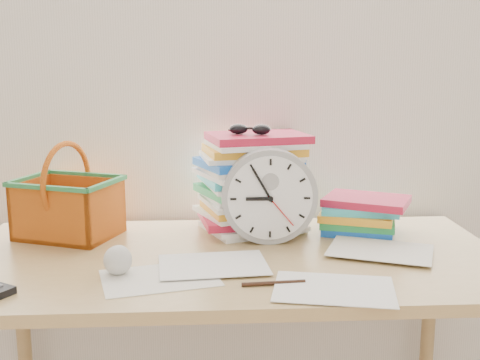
{
  "coord_description": "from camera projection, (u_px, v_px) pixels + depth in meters",
  "views": [
    {
      "loc": [
        -0.07,
        0.11,
        1.25
      ],
      "look_at": [
        0.02,
        1.6,
        0.95
      ],
      "focal_mm": 45.0,
      "sensor_mm": 36.0,
      "label": 1
    }
  ],
  "objects": [
    {
      "name": "sunglasses",
      "position": [
        250.0,
        129.0,
        1.72
      ],
      "size": [
        0.16,
        0.14,
        0.03
      ],
      "primitive_type": null,
      "rotation": [
        0.0,
        0.0,
        -0.23
      ],
      "color": "black",
      "rests_on": "paper_stack"
    },
    {
      "name": "book_stack",
      "position": [
        361.0,
        215.0,
        1.75
      ],
      "size": [
        0.31,
        0.28,
        0.11
      ],
      "primitive_type": null,
      "rotation": [
        0.0,
        0.0,
        -0.37
      ],
      "color": "white",
      "rests_on": "desk"
    },
    {
      "name": "clock",
      "position": [
        269.0,
        196.0,
        1.64
      ],
      "size": [
        0.26,
        0.05,
        0.26
      ],
      "primitive_type": "cylinder",
      "rotation": [
        1.57,
        0.0,
        0.0
      ],
      "color": "#9B9B9B",
      "rests_on": "desk"
    },
    {
      "name": "scattered_papers",
      "position": [
        234.0,
        253.0,
        1.56
      ],
      "size": [
        1.26,
        0.42,
        0.02
      ],
      "primitive_type": null,
      "color": "white",
      "rests_on": "desk"
    },
    {
      "name": "crumpled_ball",
      "position": [
        118.0,
        260.0,
        1.42
      ],
      "size": [
        0.07,
        0.07,
        0.07
      ],
      "primitive_type": "sphere",
      "color": "silver",
      "rests_on": "desk"
    },
    {
      "name": "pen",
      "position": [
        274.0,
        283.0,
        1.35
      ],
      "size": [
        0.15,
        0.02,
        0.01
      ],
      "primitive_type": "cylinder",
      "rotation": [
        0.0,
        1.57,
        0.08
      ],
      "color": "black",
      "rests_on": "desk"
    },
    {
      "name": "basket",
      "position": [
        67.0,
        191.0,
        1.7
      ],
      "size": [
        0.33,
        0.29,
        0.27
      ],
      "primitive_type": null,
      "rotation": [
        0.0,
        0.0,
        -0.38
      ],
      "color": "orange",
      "rests_on": "desk"
    },
    {
      "name": "desk",
      "position": [
        234.0,
        282.0,
        1.58
      ],
      "size": [
        1.4,
        0.7,
        0.75
      ],
      "color": "#AA8850",
      "rests_on": "ground"
    },
    {
      "name": "curtain",
      "position": [
        228.0,
        42.0,
        1.83
      ],
      "size": [
        2.4,
        0.01,
        2.5
      ],
      "primitive_type": "cube",
      "color": "white",
      "rests_on": "room_shell"
    },
    {
      "name": "paper_stack",
      "position": [
        253.0,
        182.0,
        1.77
      ],
      "size": [
        0.36,
        0.32,
        0.29
      ],
      "primitive_type": null,
      "rotation": [
        0.0,
        0.0,
        0.27
      ],
      "color": "white",
      "rests_on": "desk"
    }
  ]
}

